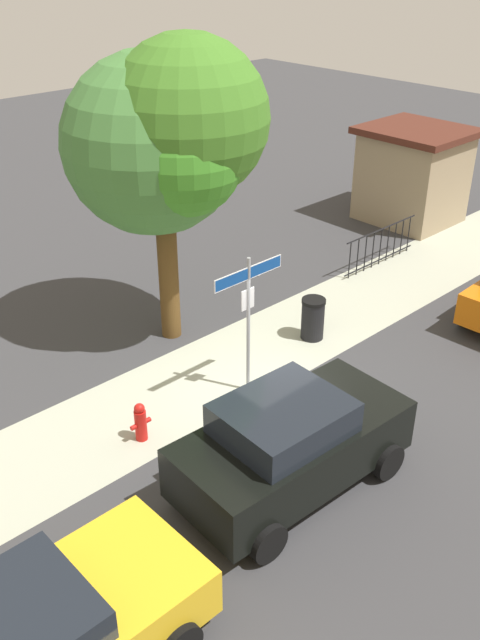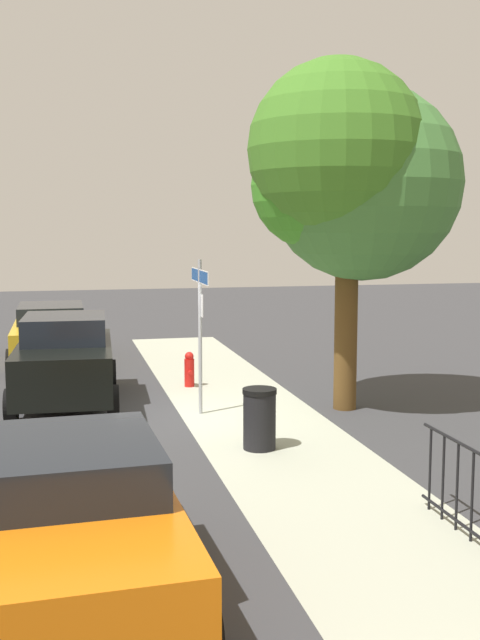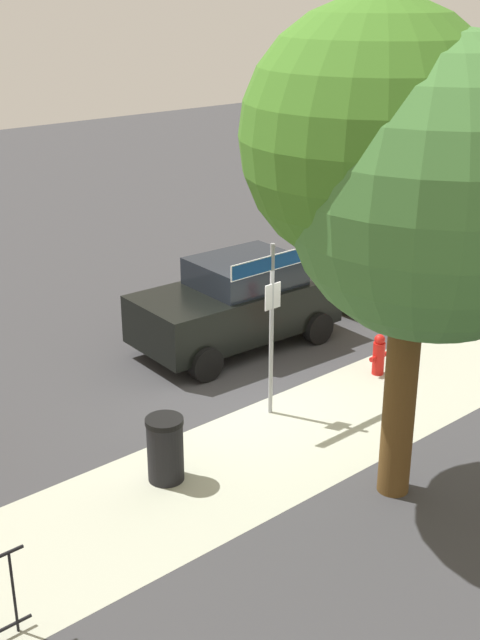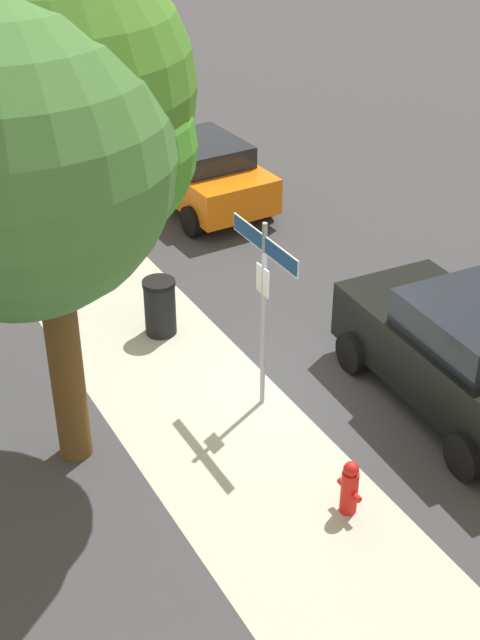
% 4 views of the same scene
% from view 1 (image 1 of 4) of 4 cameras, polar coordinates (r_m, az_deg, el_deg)
% --- Properties ---
extents(ground_plane, '(60.00, 60.00, 0.00)m').
position_cam_1_polar(ground_plane, '(13.89, 1.93, -6.38)').
color(ground_plane, '#38383A').
extents(sidewalk_strip, '(24.00, 2.60, 0.00)m').
position_cam_1_polar(sidewalk_strip, '(15.85, 3.76, -1.46)').
color(sidewalk_strip, '#AAAD99').
rests_on(sidewalk_strip, ground_plane).
extents(street_sign, '(1.69, 0.07, 2.93)m').
position_cam_1_polar(street_sign, '(13.01, 0.70, 1.80)').
color(street_sign, '#9EA0A5').
rests_on(street_sign, ground_plane).
extents(shade_tree, '(3.89, 4.18, 6.55)m').
position_cam_1_polar(shade_tree, '(14.32, -5.92, 14.72)').
color(shade_tree, '#553A1A').
rests_on(shade_tree, ground_plane).
extents(car_black, '(4.11, 2.19, 1.76)m').
position_cam_1_polar(car_black, '(11.37, 4.23, -10.10)').
color(car_black, black).
rests_on(car_black, ground_plane).
extents(iron_fence, '(3.00, 0.04, 1.07)m').
position_cam_1_polar(iron_fence, '(19.55, 11.52, 6.03)').
color(iron_fence, black).
rests_on(iron_fence, ground_plane).
extents(utility_shed, '(2.86, 3.09, 2.93)m').
position_cam_1_polar(utility_shed, '(22.76, 14.06, 11.61)').
color(utility_shed, '#998466').
rests_on(utility_shed, ground_plane).
extents(fire_hydrant, '(0.42, 0.22, 0.78)m').
position_cam_1_polar(fire_hydrant, '(12.74, -8.21, -8.32)').
color(fire_hydrant, red).
rests_on(fire_hydrant, ground_plane).
extents(trash_bin, '(0.55, 0.55, 0.98)m').
position_cam_1_polar(trash_bin, '(15.67, 6.03, 0.12)').
color(trash_bin, black).
rests_on(trash_bin, ground_plane).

